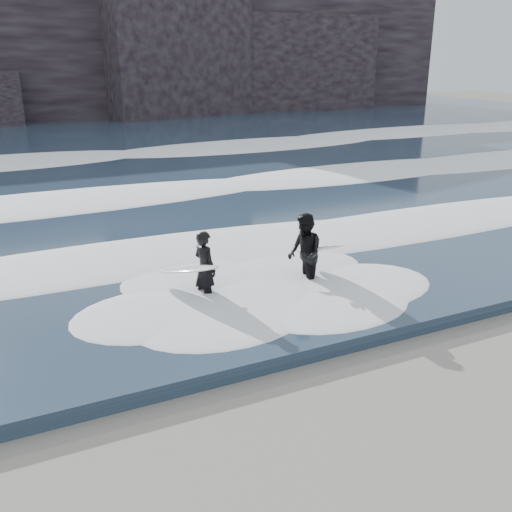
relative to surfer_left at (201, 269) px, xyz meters
name	(u,v)px	position (x,y,z in m)	size (l,w,h in m)	color
ground	(501,441)	(2.19, -6.21, -0.85)	(120.00, 120.00, 0.00)	#73715A
sea	(99,146)	(2.19, 22.79, -0.70)	(90.00, 52.00, 0.30)	#223349
headland	(51,56)	(2.19, 39.79, 4.15)	(70.00, 9.00, 10.00)	black
foam_near	(241,239)	(2.19, 2.79, -0.45)	(60.00, 3.20, 0.20)	white
foam_mid	(166,187)	(2.19, 9.79, -0.43)	(60.00, 4.00, 0.24)	white
foam_far	(114,151)	(2.19, 18.79, -0.40)	(60.00, 4.80, 0.30)	white
surfer_left	(201,269)	(0.00, 0.00, 0.00)	(1.32, 2.01, 1.68)	black
surfer_right	(306,254)	(2.40, -0.32, 0.08)	(1.12, 1.82, 1.85)	black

